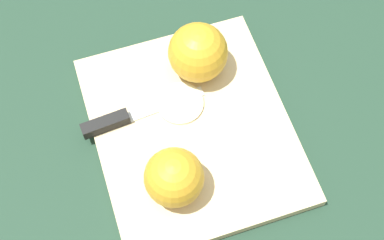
% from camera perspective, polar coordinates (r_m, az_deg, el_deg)
% --- Properties ---
extents(ground_plane, '(4.00, 4.00, 0.00)m').
position_cam_1_polar(ground_plane, '(0.74, -0.00, -1.29)').
color(ground_plane, '#1E3828').
extents(cutting_board, '(0.34, 0.30, 0.02)m').
position_cam_1_polar(cutting_board, '(0.74, -0.00, -1.00)').
color(cutting_board, '#D1B789').
rests_on(cutting_board, ground_plane).
extents(apple_half_left, '(0.08, 0.08, 0.08)m').
position_cam_1_polar(apple_half_left, '(0.66, -1.93, -6.17)').
color(apple_half_left, gold).
rests_on(apple_half_left, cutting_board).
extents(apple_half_right, '(0.08, 0.08, 0.08)m').
position_cam_1_polar(apple_half_right, '(0.74, 0.67, 7.21)').
color(apple_half_right, gold).
rests_on(apple_half_right, cutting_board).
extents(knife, '(0.02, 0.18, 0.02)m').
position_cam_1_polar(knife, '(0.73, -7.88, 0.05)').
color(knife, silver).
rests_on(knife, cutting_board).
extents(apple_slice, '(0.07, 0.07, 0.00)m').
position_cam_1_polar(apple_slice, '(0.74, -1.56, 1.68)').
color(apple_slice, beige).
rests_on(apple_slice, cutting_board).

